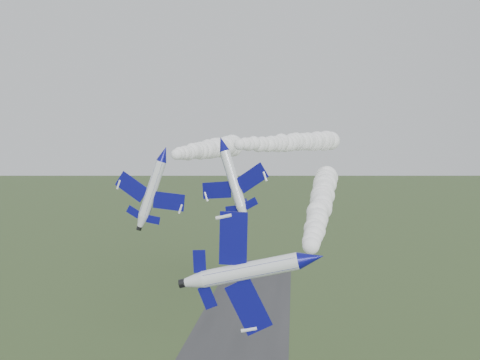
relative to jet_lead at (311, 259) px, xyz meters
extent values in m
cylinder|color=white|center=(-0.05, 0.12, -0.01)|extent=(2.34, 9.38, 1.99)
cone|color=#0C0C6D|center=(-0.27, -5.75, -0.01)|extent=(2.08, 2.51, 1.99)
cone|color=white|center=(0.17, 5.77, -0.01)|extent=(2.06, 2.07, 1.99)
cylinder|color=black|center=(0.21, 6.87, -0.01)|extent=(1.03, 0.70, 1.01)
ellipsoid|color=black|center=(0.47, -2.30, 0.13)|extent=(1.45, 3.24, 1.32)
cube|color=#0C0C6D|center=(-0.91, 1.04, 3.19)|extent=(1.37, 2.71, 5.01)
cube|color=#0C0C6D|center=(0.55, 0.98, -3.29)|extent=(1.37, 2.71, 5.01)
cube|color=#0C0C6D|center=(-0.26, 4.78, 1.72)|extent=(0.64, 1.24, 2.19)
cube|color=#0C0C6D|center=(0.52, 4.75, -1.74)|extent=(0.64, 1.24, 2.19)
cube|color=#0C0C6D|center=(1.53, 4.45, 0.30)|extent=(2.47, 1.86, 0.67)
cylinder|color=white|center=(-21.25, 29.17, 9.65)|extent=(2.95, 9.04, 2.02)
cone|color=#0C0C6D|center=(-21.84, 23.61, 9.65)|extent=(2.26, 2.52, 2.02)
cone|color=white|center=(-20.68, 34.53, 9.65)|extent=(2.21, 2.10, 2.02)
cylinder|color=black|center=(-20.57, 35.58, 9.65)|extent=(1.09, 0.74, 1.03)
ellipsoid|color=black|center=(-21.29, 26.89, 10.21)|extent=(1.66, 3.17, 1.35)
cube|color=#0C0C6D|center=(-24.18, 30.34, 10.57)|extent=(4.87, 3.01, 1.77)
cube|color=#0C0C6D|center=(-18.24, 29.71, 8.44)|extent=(4.87, 3.01, 1.77)
cube|color=#0C0C6D|center=(-22.36, 33.75, 10.22)|extent=(2.14, 1.37, 0.81)
cube|color=#0C0C6D|center=(-19.20, 33.42, 9.09)|extent=(2.14, 1.37, 0.81)
cube|color=#0C0C6D|center=(-20.35, 33.28, 10.95)|extent=(1.07, 1.78, 2.23)
cylinder|color=white|center=(-12.32, 29.31, 11.12)|extent=(4.73, 8.75, 1.94)
cone|color=#0C0C6D|center=(-14.15, 24.20, 11.12)|extent=(2.59, 2.78, 1.94)
cone|color=white|center=(-10.56, 34.22, 11.12)|extent=(2.45, 2.39, 1.94)
cylinder|color=black|center=(-10.21, 35.18, 11.12)|extent=(1.13, 0.91, 0.99)
ellipsoid|color=black|center=(-13.24, 27.29, 11.66)|extent=(2.21, 3.21, 1.30)
cube|color=#0C0C6D|center=(-14.74, 31.04, 9.99)|extent=(5.07, 3.83, 1.64)
cube|color=#0C0C6D|center=(-9.26, 29.08, 11.95)|extent=(5.07, 3.83, 1.64)
cube|color=#0C0C6D|center=(-12.33, 33.87, 10.59)|extent=(2.24, 1.72, 0.75)
cube|color=#0C0C6D|center=(-9.41, 32.83, 11.64)|extent=(2.24, 1.72, 0.75)
cube|color=#0C0C6D|center=(-11.35, 33.26, 12.38)|extent=(1.34, 1.82, 2.17)
camera|label=1|loc=(-1.65, -49.84, 9.94)|focal=40.00mm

